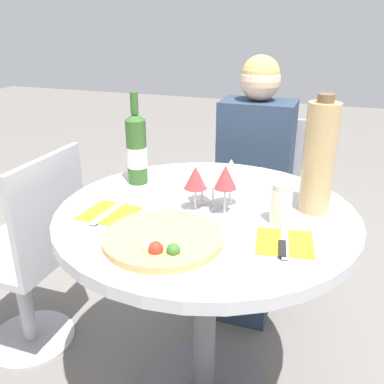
% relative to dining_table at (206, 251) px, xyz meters
% --- Properties ---
extents(dining_table, '(0.94, 0.94, 0.76)m').
position_rel_dining_table_xyz_m(dining_table, '(0.00, 0.00, 0.00)').
color(dining_table, slate).
rests_on(dining_table, ground_plane).
extents(chair_behind_diner, '(0.41, 0.41, 0.86)m').
position_rel_dining_table_xyz_m(chair_behind_diner, '(0.01, 0.80, -0.18)').
color(chair_behind_diner, '#ADADB2').
rests_on(chair_behind_diner, ground_plane).
extents(seated_diner, '(0.33, 0.45, 1.17)m').
position_rel_dining_table_xyz_m(seated_diner, '(0.01, 0.65, -0.08)').
color(seated_diner, '#28384C').
rests_on(seated_diner, ground_plane).
extents(chair_empty_side, '(0.41, 0.41, 0.86)m').
position_rel_dining_table_xyz_m(chair_empty_side, '(-0.74, 0.02, -0.18)').
color(chair_empty_side, '#ADADB2').
rests_on(chair_empty_side, ground_plane).
extents(pizza_large, '(0.33, 0.33, 0.05)m').
position_rel_dining_table_xyz_m(pizza_large, '(-0.05, -0.24, 0.16)').
color(pizza_large, tan).
rests_on(pizza_large, dining_table).
extents(wine_bottle, '(0.07, 0.07, 0.33)m').
position_rel_dining_table_xyz_m(wine_bottle, '(-0.31, 0.15, 0.27)').
color(wine_bottle, '#2D5623').
rests_on(wine_bottle, dining_table).
extents(tall_carafe, '(0.10, 0.10, 0.36)m').
position_rel_dining_table_xyz_m(tall_carafe, '(0.32, 0.11, 0.32)').
color(tall_carafe, tan).
rests_on(tall_carafe, dining_table).
extents(sugar_shaker, '(0.06, 0.06, 0.12)m').
position_rel_dining_table_xyz_m(sugar_shaker, '(0.23, -0.01, 0.21)').
color(sugar_shaker, silver).
rests_on(sugar_shaker, dining_table).
extents(wine_glass_back_left, '(0.07, 0.07, 0.13)m').
position_rel_dining_table_xyz_m(wine_glass_back_left, '(-0.03, 0.06, 0.24)').
color(wine_glass_back_left, silver).
rests_on(wine_glass_back_left, dining_table).
extents(wine_glass_back_right, '(0.08, 0.08, 0.16)m').
position_rel_dining_table_xyz_m(wine_glass_back_right, '(0.06, 0.06, 0.26)').
color(wine_glass_back_right, silver).
rests_on(wine_glass_back_right, dining_table).
extents(wine_glass_front_right, '(0.07, 0.07, 0.16)m').
position_rel_dining_table_xyz_m(wine_glass_front_right, '(0.06, -0.01, 0.27)').
color(wine_glass_front_right, silver).
rests_on(wine_glass_front_right, dining_table).
extents(wine_glass_center, '(0.07, 0.07, 0.14)m').
position_rel_dining_table_xyz_m(wine_glass_center, '(0.01, 0.02, 0.26)').
color(wine_glass_center, silver).
rests_on(wine_glass_center, dining_table).
extents(wine_glass_front_left, '(0.07, 0.07, 0.14)m').
position_rel_dining_table_xyz_m(wine_glass_front_left, '(-0.03, -0.01, 0.25)').
color(wine_glass_front_left, silver).
rests_on(wine_glass_front_left, dining_table).
extents(place_setting_left, '(0.16, 0.19, 0.01)m').
position_rel_dining_table_xyz_m(place_setting_left, '(-0.27, -0.13, 0.15)').
color(place_setting_left, yellow).
rests_on(place_setting_left, dining_table).
extents(place_setting_right, '(0.17, 0.19, 0.01)m').
position_rel_dining_table_xyz_m(place_setting_right, '(0.26, -0.14, 0.15)').
color(place_setting_right, yellow).
rests_on(place_setting_right, dining_table).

